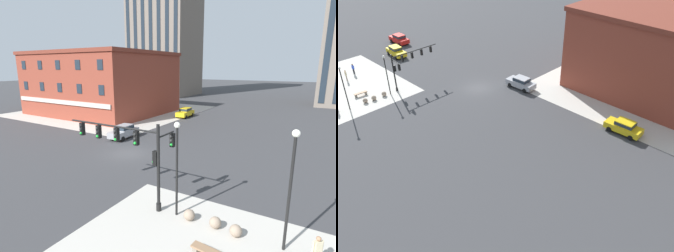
{
  "view_description": "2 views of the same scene",
  "coord_description": "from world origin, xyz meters",
  "views": [
    {
      "loc": [
        16.93,
        -20.16,
        8.84
      ],
      "look_at": [
        3.98,
        1.48,
        3.11
      ],
      "focal_mm": 27.87,
      "sensor_mm": 36.0,
      "label": 1
    },
    {
      "loc": [
        31.82,
        36.58,
        24.86
      ],
      "look_at": [
        7.12,
        12.56,
        2.37
      ],
      "focal_mm": 39.46,
      "sensor_mm": 36.0,
      "label": 2
    }
  ],
  "objects": [
    {
      "name": "car_cross_eastbound",
      "position": [
        -1.98,
        -24.17,
        0.92
      ],
      "size": [
        1.92,
        4.41,
        1.68
      ],
      "color": "red",
      "rests_on": "ground"
    },
    {
      "name": "pedestrian_at_curb",
      "position": [
        10.42,
        -17.55,
        0.97
      ],
      "size": [
        0.29,
        0.53,
        1.7
      ],
      "color": "black",
      "rests_on": "ground"
    },
    {
      "name": "bollard_sphere_curb_a",
      "position": [
        10.92,
        -7.68,
        0.33
      ],
      "size": [
        0.67,
        0.67,
        0.67
      ],
      "primitive_type": "sphere",
      "color": "gray",
      "rests_on": "ground"
    },
    {
      "name": "pedestrian_by_lamp",
      "position": [
        12.28,
        -16.15,
        0.98
      ],
      "size": [
        0.36,
        0.46,
        1.71
      ],
      "color": "gray",
      "rests_on": "ground"
    },
    {
      "name": "ground_plane",
      "position": [
        0.0,
        0.0,
        0.0
      ],
      "size": [
        320.0,
        320.0,
        0.0
      ],
      "primitive_type": "plane",
      "color": "#38383A"
    },
    {
      "name": "bollard_sphere_curb_c",
      "position": [
        13.72,
        -7.78,
        0.33
      ],
      "size": [
        0.67,
        0.67,
        0.67
      ],
      "primitive_type": "sphere",
      "color": "gray",
      "rests_on": "ground"
    },
    {
      "name": "car_main_northbound_near",
      "position": [
        -4.16,
        21.13,
        0.92
      ],
      "size": [
        2.02,
        4.46,
        1.68
      ],
      "color": "gold",
      "rests_on": "ground"
    },
    {
      "name": "bench_near_signal",
      "position": [
        13.17,
        -10.1,
        0.33
      ],
      "size": [
        1.84,
        0.67,
        0.49
      ],
      "color": "#8E6B4C",
      "rests_on": "ground"
    },
    {
      "name": "street_lamp_corner_near",
      "position": [
        10.0,
        -7.56,
        3.61
      ],
      "size": [
        0.36,
        0.36,
        5.81
      ],
      "color": "black",
      "rests_on": "ground"
    },
    {
      "name": "traffic_signal_main",
      "position": [
        6.83,
        -7.56,
        3.8
      ],
      "size": [
        7.61,
        2.09,
        5.57
      ],
      "color": "black",
      "rests_on": "ground"
    },
    {
      "name": "street_lamp_mid_sidewalk",
      "position": [
        16.07,
        -7.57,
        3.78
      ],
      "size": [
        0.36,
        0.36,
        6.13
      ],
      "color": "black",
      "rests_on": "ground"
    },
    {
      "name": "storefront_block_near_corner",
      "position": [
        -20.89,
        17.89,
        5.81
      ],
      "size": [
        24.25,
        20.24,
        11.6
      ],
      "color": "brown",
      "rests_on": "ground"
    },
    {
      "name": "bollard_sphere_curb_b",
      "position": [
        12.52,
        -7.63,
        0.33
      ],
      "size": [
        0.67,
        0.67,
        0.67
      ],
      "primitive_type": "sphere",
      "color": "gray",
      "rests_on": "ground"
    },
    {
      "name": "car_main_southbound_near",
      "position": [
        1.75,
        -19.22,
        0.92
      ],
      "size": [
        2.15,
        4.53,
        1.68
      ],
      "color": "gold",
      "rests_on": "ground"
    },
    {
      "name": "sidewalk_far_corner",
      "position": [
        -20.0,
        20.0,
        0.0
      ],
      "size": [
        32.0,
        32.0,
        0.02
      ],
      "primitive_type": "cube",
      "color": "#B7B2A8",
      "rests_on": "ground"
    },
    {
      "name": "car_main_southbound_far",
      "position": [
        -4.34,
        4.47,
        0.92
      ],
      "size": [
        2.09,
        4.5,
        1.68
      ],
      "color": "#99999E",
      "rests_on": "ground"
    }
  ]
}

